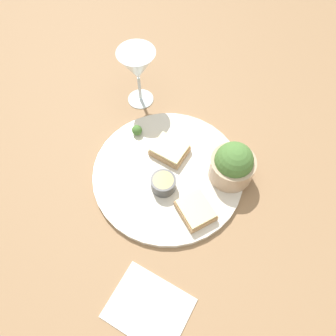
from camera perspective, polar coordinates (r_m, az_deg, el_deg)
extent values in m
plane|color=#93704C|center=(0.79, 0.00, -1.21)|extent=(4.00, 4.00, 0.00)
cylinder|color=silver|center=(0.79, 0.00, -0.97)|extent=(0.36, 0.36, 0.01)
cylinder|color=tan|center=(0.77, 11.01, 0.07)|extent=(0.10, 0.10, 0.06)
sphere|color=#4C7A38|center=(0.74, 11.40, 1.20)|extent=(0.09, 0.09, 0.09)
cylinder|color=#4C4C4C|center=(0.75, -0.82, -2.69)|extent=(0.06, 0.06, 0.03)
cylinder|color=tan|center=(0.74, -0.84, -2.26)|extent=(0.05, 0.05, 0.01)
cube|color=tan|center=(0.80, 0.26, 3.03)|extent=(0.10, 0.10, 0.02)
cube|color=beige|center=(0.79, 0.27, 3.53)|extent=(0.10, 0.09, 0.01)
cube|color=tan|center=(0.73, 4.83, -7.44)|extent=(0.08, 0.07, 0.02)
cube|color=beige|center=(0.72, 4.90, -7.05)|extent=(0.08, 0.06, 0.01)
cylinder|color=silver|center=(0.93, -4.78, 11.94)|extent=(0.07, 0.07, 0.01)
cylinder|color=silver|center=(0.90, -4.97, 13.64)|extent=(0.01, 0.01, 0.08)
cone|color=silver|center=(0.85, -5.39, 17.30)|extent=(0.10, 0.10, 0.08)
sphere|color=#477533|center=(0.83, -5.43, 6.59)|extent=(0.03, 0.03, 0.03)
cube|color=white|center=(0.70, -3.37, -23.16)|extent=(0.20, 0.19, 0.01)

